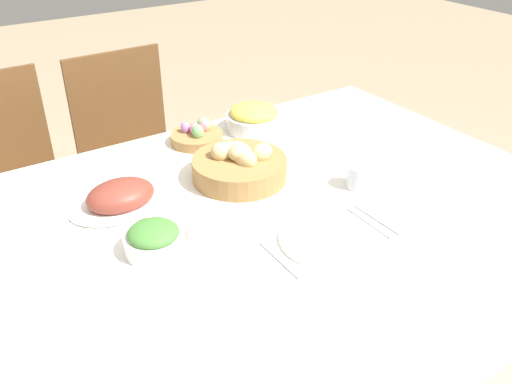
{
  "coord_description": "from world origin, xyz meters",
  "views": [
    {
      "loc": [
        -0.7,
        -1.19,
        1.61
      ],
      "look_at": [
        0.03,
        -0.08,
        0.82
      ],
      "focal_mm": 38.0,
      "sensor_mm": 36.0,
      "label": 1
    }
  ],
  "objects_px": {
    "green_salad_bowl": "(154,239)",
    "fork": "(279,260)",
    "chair_far_center": "(135,158)",
    "egg_basket": "(198,135)",
    "pineapple_bowl": "(254,118)",
    "bread_basket": "(239,165)",
    "ham_platter": "(121,197)",
    "drinking_cup": "(358,177)",
    "knife": "(369,223)",
    "butter_dish": "(205,226)",
    "dinner_plate": "(326,239)",
    "chair_far_left": "(12,191)",
    "spoon": "(377,219)"
  },
  "relations": [
    {
      "from": "spoon",
      "to": "butter_dish",
      "type": "xyz_separation_m",
      "value": [
        -0.42,
        0.21,
        0.01
      ]
    },
    {
      "from": "green_salad_bowl",
      "to": "pineapple_bowl",
      "type": "bearing_deg",
      "value": 38.52
    },
    {
      "from": "green_salad_bowl",
      "to": "drinking_cup",
      "type": "distance_m",
      "value": 0.65
    },
    {
      "from": "egg_basket",
      "to": "chair_far_center",
      "type": "bearing_deg",
      "value": 97.66
    },
    {
      "from": "pineapple_bowl",
      "to": "dinner_plate",
      "type": "relative_size",
      "value": 0.83
    },
    {
      "from": "ham_platter",
      "to": "drinking_cup",
      "type": "bearing_deg",
      "value": -24.54
    },
    {
      "from": "chair_far_left",
      "to": "spoon",
      "type": "bearing_deg",
      "value": -60.06
    },
    {
      "from": "egg_basket",
      "to": "dinner_plate",
      "type": "relative_size",
      "value": 0.74
    },
    {
      "from": "chair_far_center",
      "to": "egg_basket",
      "type": "distance_m",
      "value": 0.57
    },
    {
      "from": "spoon",
      "to": "chair_far_center",
      "type": "bearing_deg",
      "value": 100.64
    },
    {
      "from": "chair_far_left",
      "to": "butter_dish",
      "type": "height_order",
      "value": "chair_far_left"
    },
    {
      "from": "green_salad_bowl",
      "to": "dinner_plate",
      "type": "distance_m",
      "value": 0.44
    },
    {
      "from": "green_salad_bowl",
      "to": "pineapple_bowl",
      "type": "height_order",
      "value": "pineapple_bowl"
    },
    {
      "from": "dinner_plate",
      "to": "fork",
      "type": "height_order",
      "value": "dinner_plate"
    },
    {
      "from": "pineapple_bowl",
      "to": "fork",
      "type": "bearing_deg",
      "value": -118.39
    },
    {
      "from": "chair_far_center",
      "to": "egg_basket",
      "type": "height_order",
      "value": "chair_far_center"
    },
    {
      "from": "knife",
      "to": "butter_dish",
      "type": "distance_m",
      "value": 0.45
    },
    {
      "from": "bread_basket",
      "to": "spoon",
      "type": "bearing_deg",
      "value": -64.83
    },
    {
      "from": "dinner_plate",
      "to": "fork",
      "type": "bearing_deg",
      "value": 180.0
    },
    {
      "from": "ham_platter",
      "to": "dinner_plate",
      "type": "distance_m",
      "value": 0.6
    },
    {
      "from": "egg_basket",
      "to": "ham_platter",
      "type": "height_order",
      "value": "egg_basket"
    },
    {
      "from": "bread_basket",
      "to": "ham_platter",
      "type": "xyz_separation_m",
      "value": [
        -0.37,
        0.05,
        -0.02
      ]
    },
    {
      "from": "egg_basket",
      "to": "green_salad_bowl",
      "type": "bearing_deg",
      "value": -127.51
    },
    {
      "from": "chair_far_center",
      "to": "bread_basket",
      "type": "height_order",
      "value": "chair_far_center"
    },
    {
      "from": "ham_platter",
      "to": "drinking_cup",
      "type": "relative_size",
      "value": 4.11
    },
    {
      "from": "pineapple_bowl",
      "to": "bread_basket",
      "type": "bearing_deg",
      "value": -129.91
    },
    {
      "from": "chair_far_left",
      "to": "spoon",
      "type": "relative_size",
      "value": 5.54
    },
    {
      "from": "bread_basket",
      "to": "egg_basket",
      "type": "relative_size",
      "value": 1.6
    },
    {
      "from": "green_salad_bowl",
      "to": "bread_basket",
      "type": "bearing_deg",
      "value": 28.53
    },
    {
      "from": "knife",
      "to": "butter_dish",
      "type": "xyz_separation_m",
      "value": [
        -0.39,
        0.21,
        0.01
      ]
    },
    {
      "from": "pineapple_bowl",
      "to": "dinner_plate",
      "type": "bearing_deg",
      "value": -108.02
    },
    {
      "from": "chair_far_left",
      "to": "drinking_cup",
      "type": "xyz_separation_m",
      "value": [
        0.84,
        -1.04,
        0.29
      ]
    },
    {
      "from": "ham_platter",
      "to": "pineapple_bowl",
      "type": "distance_m",
      "value": 0.65
    },
    {
      "from": "chair_far_center",
      "to": "dinner_plate",
      "type": "distance_m",
      "value": 1.24
    },
    {
      "from": "chair_far_left",
      "to": "bread_basket",
      "type": "xyz_separation_m",
      "value": [
        0.57,
        -0.8,
        0.3
      ]
    },
    {
      "from": "chair_far_left",
      "to": "ham_platter",
      "type": "bearing_deg",
      "value": -77.3
    },
    {
      "from": "chair_far_left",
      "to": "spoon",
      "type": "xyz_separation_m",
      "value": [
        0.76,
        -1.21,
        0.26
      ]
    },
    {
      "from": "chair_far_center",
      "to": "dinner_plate",
      "type": "relative_size",
      "value": 3.87
    },
    {
      "from": "chair_far_left",
      "to": "egg_basket",
      "type": "relative_size",
      "value": 5.25
    },
    {
      "from": "dinner_plate",
      "to": "bread_basket",
      "type": "bearing_deg",
      "value": 91.8
    },
    {
      "from": "green_salad_bowl",
      "to": "butter_dish",
      "type": "distance_m",
      "value": 0.15
    },
    {
      "from": "drinking_cup",
      "to": "butter_dish",
      "type": "xyz_separation_m",
      "value": [
        -0.5,
        0.05,
        -0.02
      ]
    },
    {
      "from": "pineapple_bowl",
      "to": "green_salad_bowl",
      "type": "bearing_deg",
      "value": -141.48
    },
    {
      "from": "egg_basket",
      "to": "green_salad_bowl",
      "type": "xyz_separation_m",
      "value": [
        -0.39,
        -0.51,
        0.01
      ]
    },
    {
      "from": "chair_far_center",
      "to": "pineapple_bowl",
      "type": "distance_m",
      "value": 0.66
    },
    {
      "from": "chair_far_center",
      "to": "pineapple_bowl",
      "type": "relative_size",
      "value": 4.68
    },
    {
      "from": "green_salad_bowl",
      "to": "spoon",
      "type": "distance_m",
      "value": 0.61
    },
    {
      "from": "spoon",
      "to": "pineapple_bowl",
      "type": "bearing_deg",
      "value": 85.28
    },
    {
      "from": "bread_basket",
      "to": "drinking_cup",
      "type": "xyz_separation_m",
      "value": [
        0.27,
        -0.24,
        -0.01
      ]
    },
    {
      "from": "green_salad_bowl",
      "to": "fork",
      "type": "bearing_deg",
      "value": -40.24
    }
  ]
}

